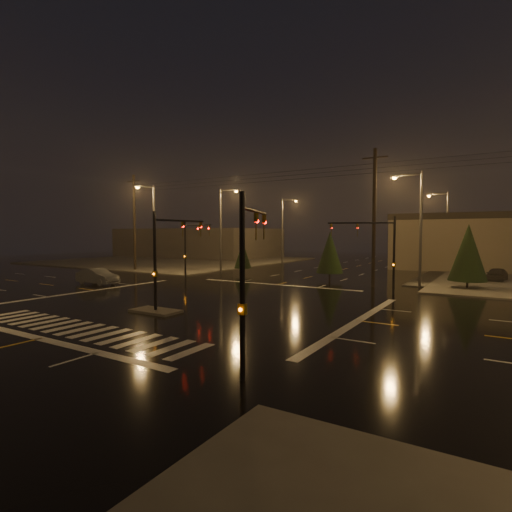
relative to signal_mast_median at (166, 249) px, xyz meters
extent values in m
plane|color=black|center=(0.00, 3.07, -3.75)|extent=(140.00, 140.00, 0.00)
cube|color=#474540|center=(-30.00, 33.07, -3.69)|extent=(36.00, 36.00, 0.12)
cube|color=#474540|center=(0.00, -0.93, -3.68)|extent=(3.00, 1.60, 0.15)
cube|color=beige|center=(0.00, -5.93, -3.75)|extent=(15.00, 2.60, 0.01)
cube|color=beige|center=(0.00, -7.93, -3.75)|extent=(16.00, 0.50, 0.01)
cube|color=beige|center=(0.00, 14.07, -3.75)|extent=(16.00, 0.50, 0.01)
cube|color=#3B3534|center=(-35.00, 45.07, -0.95)|extent=(30.00, 18.00, 5.60)
cylinder|color=black|center=(0.00, -0.93, -0.75)|extent=(0.18, 0.18, 6.00)
cylinder|color=black|center=(0.00, 1.32, 1.75)|extent=(0.12, 4.50, 0.12)
imported|color=#594707|center=(0.00, 3.35, 1.70)|extent=(0.16, 0.20, 1.00)
cube|color=#594707|center=(0.00, -0.93, -1.45)|extent=(0.25, 0.18, 0.35)
cylinder|color=black|center=(10.50, 13.57, -0.75)|extent=(0.18, 0.18, 6.00)
cylinder|color=black|center=(8.15, 12.72, 1.75)|extent=(4.74, 1.82, 0.12)
imported|color=#594707|center=(6.04, 11.95, 1.70)|extent=(0.24, 0.22, 1.00)
cube|color=#594707|center=(10.50, 13.57, -1.45)|extent=(0.25, 0.18, 0.35)
cylinder|color=black|center=(-10.50, 13.57, -0.75)|extent=(0.18, 0.18, 6.00)
cylinder|color=black|center=(-8.15, 12.72, 1.75)|extent=(4.74, 1.82, 0.12)
imported|color=#594707|center=(-6.04, 11.95, 1.70)|extent=(0.24, 0.22, 1.00)
cube|color=#594707|center=(-10.50, 13.57, -1.45)|extent=(0.25, 0.18, 0.35)
cylinder|color=black|center=(10.50, -7.43, -0.75)|extent=(0.18, 0.18, 6.00)
cylinder|color=black|center=(9.82, -5.55, 1.75)|extent=(1.48, 3.80, 0.12)
imported|color=#594707|center=(9.20, -3.86, 1.70)|extent=(0.22, 0.24, 1.00)
cube|color=#594707|center=(10.50, -7.43, -1.45)|extent=(0.25, 0.18, 0.35)
cylinder|color=#38383A|center=(-11.50, 21.07, 1.25)|extent=(0.24, 0.24, 10.00)
cylinder|color=#38383A|center=(-10.30, 21.07, 6.05)|extent=(2.40, 0.14, 0.14)
cube|color=#38383A|center=(-9.20, 21.07, 6.00)|extent=(0.70, 0.30, 0.18)
sphere|color=orange|center=(-9.20, 21.07, 5.87)|extent=(0.32, 0.32, 0.32)
cylinder|color=#38383A|center=(-11.50, 37.07, 1.25)|extent=(0.24, 0.24, 10.00)
cylinder|color=#38383A|center=(-10.30, 37.07, 6.05)|extent=(2.40, 0.14, 0.14)
cube|color=#38383A|center=(-9.20, 37.07, 6.00)|extent=(0.70, 0.30, 0.18)
sphere|color=orange|center=(-9.20, 37.07, 5.87)|extent=(0.32, 0.32, 0.32)
cylinder|color=#38383A|center=(11.50, 19.07, 1.25)|extent=(0.24, 0.24, 10.00)
cylinder|color=#38383A|center=(10.30, 19.07, 6.05)|extent=(2.40, 0.14, 0.14)
cube|color=#38383A|center=(9.20, 19.07, 6.00)|extent=(0.70, 0.30, 0.18)
sphere|color=orange|center=(9.20, 19.07, 5.87)|extent=(0.32, 0.32, 0.32)
cylinder|color=#38383A|center=(11.50, 39.07, 1.25)|extent=(0.24, 0.24, 10.00)
cylinder|color=#38383A|center=(10.30, 39.07, 6.05)|extent=(2.40, 0.14, 0.14)
cube|color=#38383A|center=(9.20, 39.07, 6.00)|extent=(0.70, 0.30, 0.18)
sphere|color=orange|center=(9.20, 39.07, 5.87)|extent=(0.32, 0.32, 0.32)
cylinder|color=#38383A|center=(-16.00, 14.57, 1.25)|extent=(0.24, 0.24, 10.00)
cylinder|color=#38383A|center=(-16.00, 13.37, 6.05)|extent=(0.14, 2.40, 0.14)
cube|color=#38383A|center=(-16.00, 12.27, 6.00)|extent=(0.30, 0.70, 0.18)
sphere|color=orange|center=(-16.00, 12.27, 5.87)|extent=(0.32, 0.32, 0.32)
cylinder|color=black|center=(-22.00, 17.07, 2.25)|extent=(0.32, 0.32, 12.00)
cube|color=black|center=(-22.00, 17.07, 7.45)|extent=(2.20, 0.12, 0.12)
cylinder|color=black|center=(8.00, 17.07, 2.25)|extent=(0.32, 0.32, 12.00)
cube|color=black|center=(8.00, 17.07, 7.45)|extent=(2.20, 0.12, 0.12)
cylinder|color=black|center=(15.12, 19.96, -3.40)|extent=(0.18, 0.18, 0.70)
cone|color=black|center=(15.12, 19.96, -0.65)|extent=(3.07, 3.07, 4.80)
cylinder|color=black|center=(-7.75, 20.27, -3.40)|extent=(0.18, 0.18, 0.70)
cone|color=black|center=(-7.75, 20.27, -1.51)|extent=(1.97, 1.97, 3.08)
cylinder|color=black|center=(2.81, 20.16, -3.40)|extent=(0.18, 0.18, 0.70)
cone|color=black|center=(2.81, 20.16, -0.96)|extent=(2.68, 2.68, 4.19)
imported|color=black|center=(17.17, 27.43, -3.08)|extent=(2.19, 4.14, 1.34)
imported|color=slate|center=(-14.10, 5.62, -3.02)|extent=(4.47, 1.57, 1.47)
camera|label=1|loc=(17.40, -17.85, 0.95)|focal=28.00mm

